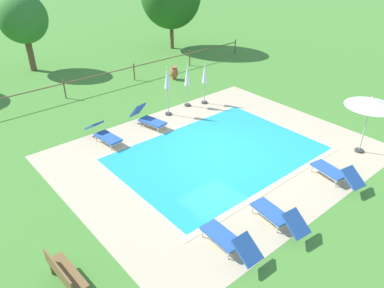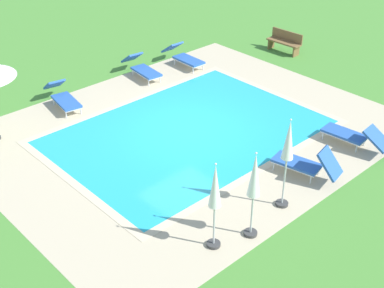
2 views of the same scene
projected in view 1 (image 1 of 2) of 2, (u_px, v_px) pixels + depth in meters
The scene contains 17 objects.
ground_plane at pixel (217, 154), 15.24m from camera, with size 160.00×160.00×0.00m, color #478433.
pool_deck_paving at pixel (217, 154), 15.24m from camera, with size 12.20×9.83×0.01m, color #BCAD8E.
swimming_pool_water at pixel (217, 154), 15.24m from camera, with size 7.99×5.61×0.01m, color #23A8C1.
pool_coping_rim at pixel (217, 154), 15.24m from camera, with size 8.47×6.09×0.01m.
sun_lounger_north_near_steps at pixel (148, 118), 17.24m from camera, with size 0.97×1.95×0.98m.
sun_lounger_north_mid at pixel (278, 215), 11.37m from camera, with size 0.82×2.07×0.82m.
sun_lounger_north_far at pixel (336, 172), 13.41m from camera, with size 0.92×2.09×0.81m.
sun_lounger_south_near_corner at pixel (104, 134), 15.97m from camera, with size 0.78×2.08×0.78m.
sun_lounger_south_mid at pixel (229, 240), 10.46m from camera, with size 0.66×2.03×0.82m.
patio_umbrella_open_foreground at pixel (371, 102), 14.33m from camera, with size 1.96×1.96×2.44m.
patio_umbrella_closed_row_west at pixel (167, 82), 17.68m from camera, with size 0.32×0.32×2.47m.
patio_umbrella_closed_row_mid_west at pixel (187, 78), 18.72m from camera, with size 0.32×0.32×2.27m.
patio_umbrella_closed_row_centre at pixel (205, 76), 19.03m from camera, with size 0.32×0.32×2.25m.
wooden_bench_lawn_side at pixel (65, 273), 9.31m from camera, with size 0.50×1.52×0.87m.
terracotta_urn_near_fence at pixel (174, 73), 22.76m from camera, with size 0.49×0.49×0.80m.
perimeter_fence at pixel (101, 77), 21.26m from camera, with size 22.28×0.08×1.05m.
tree_centre at pixel (23, 19), 22.87m from camera, with size 3.00×3.00×4.85m.
Camera 1 is at (-9.27, -9.23, 7.90)m, focal length 34.76 mm.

